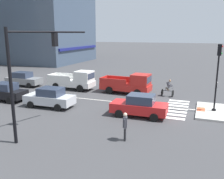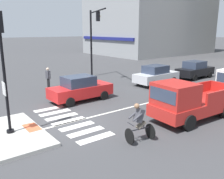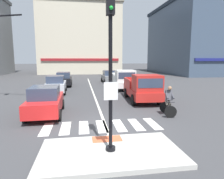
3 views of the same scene
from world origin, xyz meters
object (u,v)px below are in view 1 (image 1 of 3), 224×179
at_px(traffic_light_mast, 28,66).
at_px(pickup_truck_white_eastbound_far, 75,81).
at_px(car_red_westbound_near, 139,106).
at_px(car_grey_eastbound_distant, 24,79).
at_px(car_black_westbound_distant, 5,92).
at_px(pickup_truck_red_eastbound_mid, 130,84).
at_px(car_silver_westbound_far, 50,98).
at_px(cyclist, 168,88).
at_px(signal_pole, 218,72).
at_px(pedestrian_at_curb_left, 125,124).

height_order(traffic_light_mast, pickup_truck_white_eastbound_far, traffic_light_mast).
xyz_separation_m(car_red_westbound_near, car_grey_eastbound_distant, (5.77, 15.35, 0.00)).
relative_size(car_black_westbound_distant, pickup_truck_red_eastbound_mid, 0.80).
xyz_separation_m(traffic_light_mast, car_silver_westbound_far, (5.56, 2.63, -3.40)).
bearing_deg(pickup_truck_red_eastbound_mid, car_red_westbound_near, -157.73).
relative_size(car_red_westbound_near, pickup_truck_red_eastbound_mid, 0.80).
xyz_separation_m(car_silver_westbound_far, pickup_truck_white_eastbound_far, (6.61, 1.28, 0.17)).
bearing_deg(car_silver_westbound_far, traffic_light_mast, -154.71).
bearing_deg(car_silver_westbound_far, car_red_westbound_near, -87.48).
xyz_separation_m(car_silver_westbound_far, car_red_westbound_near, (0.33, -7.56, 0.00)).
relative_size(car_grey_eastbound_distant, cyclist, 2.48).
bearing_deg(car_red_westbound_near, cyclist, -9.59).
xyz_separation_m(signal_pole, car_grey_eastbound_distant, (2.86, 20.57, -2.40)).
bearing_deg(car_grey_eastbound_distant, car_silver_westbound_far, -128.04).
distance_m(car_red_westbound_near, pedestrian_at_curb_left, 4.48).
xyz_separation_m(car_black_westbound_distant, pickup_truck_red_eastbound_mid, (6.50, -10.00, 0.17)).
relative_size(car_grey_eastbound_distant, pickup_truck_white_eastbound_far, 0.81).
height_order(car_grey_eastbound_distant, pickup_truck_white_eastbound_far, pickup_truck_white_eastbound_far).
xyz_separation_m(traffic_light_mast, car_grey_eastbound_distant, (11.66, 10.42, -3.40)).
bearing_deg(pickup_truck_white_eastbound_far, car_black_westbound_distant, 148.94).
bearing_deg(car_silver_westbound_far, car_grey_eastbound_distant, 51.96).
distance_m(car_black_westbound_distant, car_silver_westbound_far, 5.09).
bearing_deg(traffic_light_mast, car_grey_eastbound_distant, 41.79).
relative_size(car_red_westbound_near, pickup_truck_white_eastbound_far, 0.81).
bearing_deg(pickup_truck_white_eastbound_far, pickup_truck_red_eastbound_mid, -88.27).
relative_size(car_black_westbound_distant, cyclist, 2.46).
height_order(traffic_light_mast, pedestrian_at_curb_left, traffic_light_mast).
bearing_deg(cyclist, car_grey_eastbound_distant, 93.42).
distance_m(car_grey_eastbound_distant, pedestrian_at_curb_left, 18.71).
bearing_deg(pickup_truck_red_eastbound_mid, car_black_westbound_distant, 123.02).
height_order(cyclist, pedestrian_at_curb_left, cyclist).
distance_m(traffic_light_mast, pedestrian_at_curb_left, 6.32).
bearing_deg(car_black_westbound_distant, traffic_light_mast, -127.24).
height_order(car_red_westbound_near, pickup_truck_white_eastbound_far, pickup_truck_white_eastbound_far).
xyz_separation_m(car_black_westbound_distant, pickup_truck_white_eastbound_far, (6.31, -3.80, 0.17)).
bearing_deg(traffic_light_mast, pedestrian_at_curb_left, -74.75).
relative_size(car_red_westbound_near, pedestrian_at_curb_left, 2.48).
distance_m(pickup_truck_red_eastbound_mid, cyclist, 3.80).
bearing_deg(car_black_westbound_distant, car_silver_westbound_far, -93.40).
bearing_deg(signal_pole, car_silver_westbound_far, 104.21).
distance_m(pickup_truck_red_eastbound_mid, pedestrian_at_curb_left, 11.32).
height_order(car_black_westbound_distant, car_grey_eastbound_distant, same).
xyz_separation_m(pickup_truck_red_eastbound_mid, cyclist, (0.29, -3.79, -0.11)).
bearing_deg(traffic_light_mast, signal_pole, -49.08).
height_order(pickup_truck_red_eastbound_mid, cyclist, pickup_truck_red_eastbound_mid).
bearing_deg(car_red_westbound_near, pedestrian_at_curb_left, -176.05).
relative_size(traffic_light_mast, car_silver_westbound_far, 1.53).
height_order(pickup_truck_white_eastbound_far, cyclist, pickup_truck_white_eastbound_far).
xyz_separation_m(car_black_westbound_distant, cyclist, (6.78, -13.78, 0.06)).
relative_size(car_black_westbound_distant, car_silver_westbound_far, 1.00).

